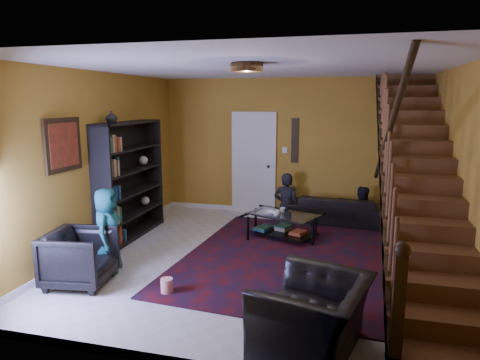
# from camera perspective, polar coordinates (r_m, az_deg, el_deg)

# --- Properties ---
(floor) EXTENTS (5.50, 5.50, 0.00)m
(floor) POSITION_cam_1_polar(r_m,az_deg,el_deg) (6.52, 2.53, -10.58)
(floor) COLOR beige
(floor) RESTS_ON ground
(room) EXTENTS (5.50, 5.50, 5.50)m
(room) POSITION_cam_1_polar(r_m,az_deg,el_deg) (8.06, -4.80, -6.06)
(room) COLOR #BE872A
(room) RESTS_ON ground
(staircase) EXTENTS (0.95, 5.02, 3.18)m
(staircase) POSITION_cam_1_polar(r_m,az_deg,el_deg) (6.09, 22.58, 0.76)
(staircase) COLOR brown
(staircase) RESTS_ON floor
(bookshelf) EXTENTS (0.35, 1.80, 2.00)m
(bookshelf) POSITION_cam_1_polar(r_m,az_deg,el_deg) (7.63, -14.38, -0.24)
(bookshelf) COLOR black
(bookshelf) RESTS_ON floor
(door) EXTENTS (0.82, 0.05, 2.05)m
(door) POSITION_cam_1_polar(r_m,az_deg,el_deg) (8.99, 1.85, 2.07)
(door) COLOR silver
(door) RESTS_ON floor
(framed_picture) EXTENTS (0.04, 0.74, 0.74)m
(framed_picture) POSITION_cam_1_polar(r_m,az_deg,el_deg) (6.36, -22.53, 4.35)
(framed_picture) COLOR maroon
(framed_picture) RESTS_ON room
(wall_hanging) EXTENTS (0.14, 0.03, 0.90)m
(wall_hanging) POSITION_cam_1_polar(r_m,az_deg,el_deg) (8.79, 7.31, 5.24)
(wall_hanging) COLOR black
(wall_hanging) RESTS_ON room
(ceiling_fixture) EXTENTS (0.40, 0.40, 0.10)m
(ceiling_fixture) POSITION_cam_1_polar(r_m,az_deg,el_deg) (5.31, 0.92, 14.77)
(ceiling_fixture) COLOR #3F2814
(ceiling_fixture) RESTS_ON room
(rug) EXTENTS (3.68, 4.12, 0.02)m
(rug) POSITION_cam_1_polar(r_m,az_deg,el_deg) (6.57, 8.16, -10.42)
(rug) COLOR #410B0E
(rug) RESTS_ON floor
(sofa) EXTENTS (1.91, 0.88, 0.54)m
(sofa) POSITION_cam_1_polar(r_m,az_deg,el_deg) (8.51, 12.88, -3.86)
(sofa) COLOR black
(sofa) RESTS_ON floor
(armchair_left) EXTENTS (0.90, 0.88, 0.72)m
(armchair_left) POSITION_cam_1_polar(r_m,az_deg,el_deg) (5.95, -20.55, -9.67)
(armchair_left) COLOR black
(armchair_left) RESTS_ON floor
(armchair_right) EXTENTS (1.19, 1.29, 0.70)m
(armchair_right) POSITION_cam_1_polar(r_m,az_deg,el_deg) (4.28, 9.66, -17.40)
(armchair_right) COLOR black
(armchair_right) RESTS_ON floor
(person_adult_a) EXTENTS (0.53, 0.37, 1.39)m
(person_adult_a) POSITION_cam_1_polar(r_m,az_deg,el_deg) (8.65, 6.18, -3.60)
(person_adult_a) COLOR black
(person_adult_a) RESTS_ON sofa
(person_adult_b) EXTENTS (0.58, 0.45, 1.19)m
(person_adult_b) POSITION_cam_1_polar(r_m,az_deg,el_deg) (8.59, 15.76, -4.72)
(person_adult_b) COLOR black
(person_adult_b) RESTS_ON sofa
(person_child) EXTENTS (0.51, 0.65, 1.18)m
(person_child) POSITION_cam_1_polar(r_m,az_deg,el_deg) (6.21, -17.31, -6.39)
(person_child) COLOR #1B5D68
(person_child) RESTS_ON armchair_left
(coffee_table) EXTENTS (1.31, 1.06, 0.44)m
(coffee_table) POSITION_cam_1_polar(r_m,az_deg,el_deg) (7.44, 5.69, -5.90)
(coffee_table) COLOR black
(coffee_table) RESTS_ON floor
(cup_a) EXTENTS (0.16, 0.16, 0.10)m
(cup_a) POSITION_cam_1_polar(r_m,az_deg,el_deg) (7.22, 4.89, -4.44)
(cup_a) COLOR #999999
(cup_a) RESTS_ON coffee_table
(cup_b) EXTENTS (0.11, 0.11, 0.09)m
(cup_b) POSITION_cam_1_polar(r_m,az_deg,el_deg) (7.45, 5.67, -4.03)
(cup_b) COLOR #999999
(cup_b) RESTS_ON coffee_table
(bowl) EXTENTS (0.28, 0.28, 0.06)m
(bowl) POSITION_cam_1_polar(r_m,az_deg,el_deg) (7.32, 3.93, -4.39)
(bowl) COLOR #999999
(bowl) RESTS_ON coffee_table
(vase) EXTENTS (0.18, 0.18, 0.19)m
(vase) POSITION_cam_1_polar(r_m,az_deg,el_deg) (7.07, -16.76, 8.06)
(vase) COLOR #999999
(vase) RESTS_ON bookshelf
(popcorn_bucket) EXTENTS (0.19, 0.19, 0.18)m
(popcorn_bucket) POSITION_cam_1_polar(r_m,az_deg,el_deg) (5.49, -9.72, -13.68)
(popcorn_bucket) COLOR red
(popcorn_bucket) RESTS_ON rug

